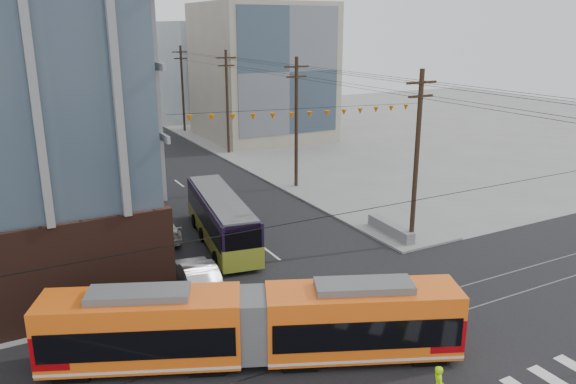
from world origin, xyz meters
name	(u,v)px	position (x,y,z in m)	size (l,w,h in m)	color
ground	(427,372)	(0.00, 0.00, 0.00)	(160.00, 160.00, 0.00)	slate
bg_bldg_ne_near	(262,72)	(16.00, 48.00, 8.00)	(14.00, 14.00, 16.00)	gray
bg_bldg_ne_far	(217,69)	(18.00, 68.00, 7.00)	(16.00, 16.00, 14.00)	#8C99A5
utility_pole_far	(183,90)	(8.50, 56.00, 5.50)	(0.30, 0.30, 11.00)	black
streetcar	(254,326)	(-5.79, 4.03, 1.64)	(16.99, 2.39, 3.27)	#FA6013
city_bus	(221,218)	(-1.89, 17.25, 1.57)	(2.41, 11.11, 3.15)	black
parked_car_silver	(198,276)	(-5.62, 11.32, 0.81)	(1.72, 4.92, 1.62)	#A3A3A3
parked_car_white	(158,227)	(-5.33, 19.74, 0.77)	(2.16, 5.32, 1.54)	silver
parked_car_grey	(127,207)	(-6.09, 25.15, 0.70)	(2.32, 5.03, 1.40)	slate
jersey_barrier	(390,230)	(8.30, 12.84, 0.44)	(0.99, 4.42, 0.88)	gray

